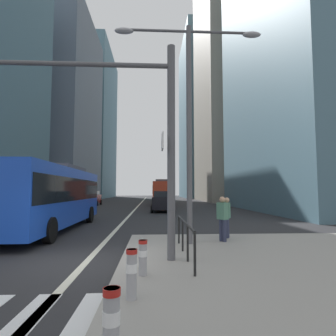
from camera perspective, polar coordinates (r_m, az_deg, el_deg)
name	(u,v)px	position (r m, az deg, el deg)	size (l,w,h in m)	color
ground_plane	(134,211)	(28.34, -6.93, -8.56)	(160.00, 160.00, 0.00)	#28282B
median_island	(295,267)	(8.30, 24.19, -17.72)	(9.00, 10.00, 0.15)	gray
lane_centre_line	(139,205)	(38.30, -5.92, -7.49)	(0.20, 80.00, 0.01)	beige
office_tower_left_mid	(52,109)	(55.17, -22.28, 10.88)	(13.65, 21.14, 32.66)	slate
office_tower_left_far	(88,124)	(82.13, -15.74, 8.54)	(12.51, 24.63, 40.60)	slate
office_tower_right_near	(299,18)	(35.98, 24.88, 25.66)	(10.68, 22.01, 39.72)	slate
office_tower_right_mid	(231,69)	(59.91, 12.49, 18.84)	(11.85, 18.89, 51.28)	gray
office_tower_right_far	(207,117)	(81.76, 7.81, 10.07)	(13.51, 24.01, 45.02)	slate
city_bus_blue_oncoming	(52,194)	(15.61, -22.39, -4.86)	(2.72, 10.97, 3.40)	blue
city_bus_red_receding	(162,192)	(39.05, -1.23, -4.77)	(2.74, 10.95, 3.40)	red
city_bus_red_distant	(160,191)	(58.74, -1.56, -4.67)	(2.86, 11.10, 3.40)	#198456
car_oncoming_mid	(92,198)	(39.71, -14.98, -5.83)	(2.13, 4.34, 1.94)	maroon
car_receding_near	(162,201)	(26.83, -1.23, -6.70)	(2.12, 4.35, 1.94)	black
car_receding_far	(158,196)	(49.30, -1.99, -5.69)	(2.09, 4.14, 1.94)	#232838
car_oncoming_far	(61,202)	(27.81, -20.82, -6.34)	(2.10, 4.32, 1.94)	silver
traffic_signal_gantry	(103,115)	(8.17, -13.01, 10.26)	(5.77, 0.65, 6.00)	#515156
street_lamp_post	(189,101)	(10.68, 4.25, 13.26)	(5.50, 0.32, 8.00)	#56565B
bollard_front	(111,322)	(3.53, -11.34, -28.16)	(0.20, 0.20, 0.82)	#99999E
bollard_left	(132,271)	(5.27, -7.34, -19.92)	(0.20, 0.20, 0.85)	#99999E
bollard_right	(143,255)	(6.61, -5.09, -17.14)	(0.20, 0.20, 0.77)	#99999E
pedestrian_railing	(185,231)	(8.38, 3.43, -12.48)	(0.06, 3.89, 0.98)	black
pedestrian_waiting	(227,215)	(11.66, 11.79, -9.33)	(0.37, 0.44, 1.59)	#2D334C
pedestrian_walking	(223,217)	(10.81, 10.92, -9.57)	(0.40, 0.45, 1.64)	#2D334C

